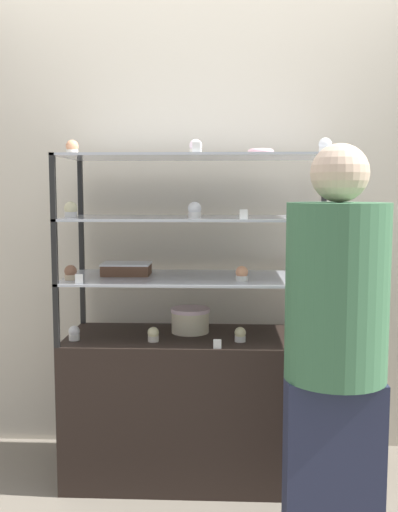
{
  "coord_description": "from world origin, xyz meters",
  "views": [
    {
      "loc": [
        0.13,
        -2.87,
        1.42
      ],
      "look_at": [
        0.0,
        0.0,
        1.11
      ],
      "focal_mm": 42.0,
      "sensor_mm": 36.0,
      "label": 1
    }
  ],
  "objects": [
    {
      "name": "cupcake_5",
      "position": [
        0.2,
        -0.12,
        1.04
      ],
      "size": [
        0.06,
        0.06,
        0.07
      ],
      "color": "white",
      "rests_on": "display_riser_lower"
    },
    {
      "name": "price_tag_0",
      "position": [
        0.09,
        -0.24,
        0.74
      ],
      "size": [
        0.04,
        0.0,
        0.04
      ],
      "color": "white",
      "rests_on": "display_base"
    },
    {
      "name": "layer_cake_centerpiece",
      "position": [
        -0.05,
        0.07,
        0.78
      ],
      "size": [
        0.19,
        0.19,
        0.12
      ],
      "color": "beige",
      "rests_on": "display_base"
    },
    {
      "name": "ground_plane",
      "position": [
        0.0,
        0.0,
        0.0
      ],
      "size": [
        20.0,
        20.0,
        0.0
      ],
      "primitive_type": "plane",
      "color": "gray"
    },
    {
      "name": "cupcake_3",
      "position": [
        0.6,
        -0.12,
        0.75
      ],
      "size": [
        0.05,
        0.05,
        0.07
      ],
      "color": "beige",
      "rests_on": "display_base"
    },
    {
      "name": "cupcake_7",
      "position": [
        -0.59,
        -0.11,
        1.33
      ],
      "size": [
        0.06,
        0.06,
        0.08
      ],
      "color": "white",
      "rests_on": "display_riser_middle"
    },
    {
      "name": "price_tag_1",
      "position": [
        -0.53,
        -0.24,
        1.03
      ],
      "size": [
        0.04,
        0.0,
        0.04
      ],
      "color": "white",
      "rests_on": "display_riser_lower"
    },
    {
      "name": "sheet_cake_frosted",
      "position": [
        -0.36,
        0.05,
        1.04
      ],
      "size": [
        0.24,
        0.17,
        0.06
      ],
      "color": "brown",
      "rests_on": "display_riser_lower"
    },
    {
      "name": "cupcake_4",
      "position": [
        -0.6,
        -0.13,
        1.04
      ],
      "size": [
        0.06,
        0.06,
        0.07
      ],
      "color": "#CCB28C",
      "rests_on": "display_riser_lower"
    },
    {
      "name": "cupcake_6",
      "position": [
        0.59,
        -0.14,
        1.04
      ],
      "size": [
        0.06,
        0.06,
        0.07
      ],
      "color": "white",
      "rests_on": "display_riser_lower"
    },
    {
      "name": "cupcake_1",
      "position": [
        -0.21,
        -0.12,
        0.75
      ],
      "size": [
        0.05,
        0.05,
        0.07
      ],
      "color": "beige",
      "rests_on": "display_base"
    },
    {
      "name": "price_tag_2",
      "position": [
        0.21,
        -0.24,
        1.32
      ],
      "size": [
        0.04,
        0.0,
        0.04
      ],
      "color": "white",
      "rests_on": "display_riser_middle"
    },
    {
      "name": "cupcake_2",
      "position": [
        0.2,
        -0.11,
        0.75
      ],
      "size": [
        0.05,
        0.05,
        0.07
      ],
      "color": "white",
      "rests_on": "display_base"
    },
    {
      "name": "back_wall",
      "position": [
        0.0,
        0.41,
        1.3
      ],
      "size": [
        8.0,
        0.05,
        2.6
      ],
      "color": "beige",
      "rests_on": "ground_plane"
    },
    {
      "name": "cupcake_0",
      "position": [
        -0.59,
        -0.12,
        0.75
      ],
      "size": [
        0.05,
        0.05,
        0.07
      ],
      "color": "white",
      "rests_on": "display_base"
    },
    {
      "name": "display_riser_lower",
      "position": [
        0.0,
        0.0,
        0.99
      ],
      "size": [
        1.29,
        0.53,
        0.29
      ],
      "color": "black",
      "rests_on": "display_base"
    },
    {
      "name": "cupcake_8",
      "position": [
        -0.01,
        -0.14,
        1.33
      ],
      "size": [
        0.06,
        0.06,
        0.08
      ],
      "color": "white",
      "rests_on": "display_riser_middle"
    },
    {
      "name": "display_riser_middle",
      "position": [
        0.0,
        0.0,
        1.28
      ],
      "size": [
        1.29,
        0.53,
        0.29
      ],
      "color": "black",
      "rests_on": "display_riser_lower"
    },
    {
      "name": "cupcake_11",
      "position": [
        -0.01,
        -0.06,
        1.62
      ],
      "size": [
        0.06,
        0.06,
        0.07
      ],
      "color": "beige",
      "rests_on": "display_riser_upper"
    },
    {
      "name": "display_riser_upper",
      "position": [
        0.0,
        0.0,
        1.57
      ],
      "size": [
        1.29,
        0.53,
        0.29
      ],
      "color": "black",
      "rests_on": "display_riser_middle"
    },
    {
      "name": "cupcake_9",
      "position": [
        0.57,
        -0.06,
        1.33
      ],
      "size": [
        0.06,
        0.06,
        0.08
      ],
      "color": "beige",
      "rests_on": "display_riser_middle"
    },
    {
      "name": "customer_figure",
      "position": [
        0.53,
        -0.73,
        0.85
      ],
      "size": [
        0.37,
        0.37,
        1.59
      ],
      "color": "#282D47",
      "rests_on": "ground_plane"
    },
    {
      "name": "display_base",
      "position": [
        0.0,
        0.0,
        0.36
      ],
      "size": [
        1.29,
        0.53,
        0.71
      ],
      "color": "black",
      "rests_on": "ground_plane"
    },
    {
      "name": "cupcake_10",
      "position": [
        -0.6,
        -0.04,
        1.62
      ],
      "size": [
        0.06,
        0.06,
        0.07
      ],
      "color": "beige",
      "rests_on": "display_riser_upper"
    },
    {
      "name": "price_tag_3",
      "position": [
        -0.0,
        -0.24,
        1.61
      ],
      "size": [
        0.04,
        0.0,
        0.04
      ],
      "color": "white",
      "rests_on": "display_riser_upper"
    },
    {
      "name": "donut_glazed",
      "position": [
        0.29,
        0.0,
        1.6
      ],
      "size": [
        0.12,
        0.12,
        0.03
      ],
      "color": "#EFB2BC",
      "rests_on": "display_riser_upper"
    },
    {
      "name": "cupcake_12",
      "position": [
        0.58,
        -0.11,
        1.62
      ],
      "size": [
        0.06,
        0.06,
        0.07
      ],
      "color": "white",
      "rests_on": "display_riser_upper"
    }
  ]
}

